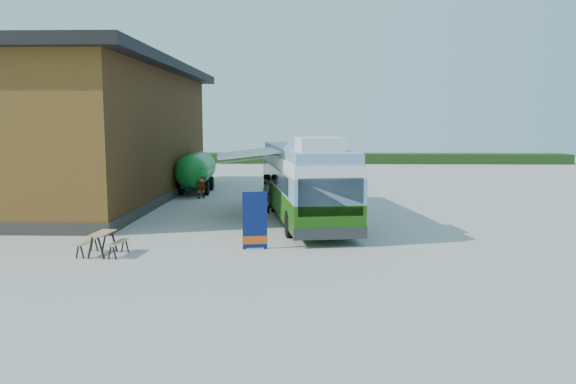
{
  "coord_description": "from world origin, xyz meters",
  "views": [
    {
      "loc": [
        0.93,
        -20.61,
        4.29
      ],
      "look_at": [
        0.22,
        2.4,
        1.4
      ],
      "focal_mm": 35.0,
      "sensor_mm": 36.0,
      "label": 1
    }
  ],
  "objects_px": {
    "person_b": "(266,194)",
    "picnic_table": "(102,238)",
    "banner": "(255,226)",
    "slurry_tanker": "(196,170)",
    "person_a": "(201,183)",
    "bus": "(304,179)"
  },
  "relations": [
    {
      "from": "bus",
      "to": "slurry_tanker",
      "type": "relative_size",
      "value": 1.9
    },
    {
      "from": "bus",
      "to": "picnic_table",
      "type": "relative_size",
      "value": 8.71
    },
    {
      "from": "banner",
      "to": "person_a",
      "type": "relative_size",
      "value": 1.12
    },
    {
      "from": "banner",
      "to": "person_a",
      "type": "height_order",
      "value": "banner"
    },
    {
      "from": "banner",
      "to": "person_a",
      "type": "xyz_separation_m",
      "value": [
        -4.16,
        12.6,
        0.08
      ]
    },
    {
      "from": "picnic_table",
      "to": "slurry_tanker",
      "type": "relative_size",
      "value": 0.22
    },
    {
      "from": "banner",
      "to": "person_b",
      "type": "height_order",
      "value": "banner"
    },
    {
      "from": "banner",
      "to": "person_b",
      "type": "distance_m",
      "value": 7.69
    },
    {
      "from": "bus",
      "to": "person_b",
      "type": "relative_size",
      "value": 6.75
    },
    {
      "from": "slurry_tanker",
      "to": "person_a",
      "type": "bearing_deg",
      "value": -76.63
    },
    {
      "from": "person_b",
      "to": "slurry_tanker",
      "type": "distance_m",
      "value": 8.97
    },
    {
      "from": "banner",
      "to": "bus",
      "type": "bearing_deg",
      "value": 65.91
    },
    {
      "from": "banner",
      "to": "picnic_table",
      "type": "bearing_deg",
      "value": -177.09
    },
    {
      "from": "person_a",
      "to": "person_b",
      "type": "bearing_deg",
      "value": -96.09
    },
    {
      "from": "banner",
      "to": "person_a",
      "type": "distance_m",
      "value": 13.27
    },
    {
      "from": "person_a",
      "to": "slurry_tanker",
      "type": "height_order",
      "value": "slurry_tanker"
    },
    {
      "from": "bus",
      "to": "person_b",
      "type": "xyz_separation_m",
      "value": [
        -1.76,
        1.61,
        -0.86
      ]
    },
    {
      "from": "bus",
      "to": "person_b",
      "type": "height_order",
      "value": "bus"
    },
    {
      "from": "person_b",
      "to": "bus",
      "type": "bearing_deg",
      "value": 86.81
    },
    {
      "from": "picnic_table",
      "to": "slurry_tanker",
      "type": "height_order",
      "value": "slurry_tanker"
    },
    {
      "from": "person_b",
      "to": "picnic_table",
      "type": "bearing_deg",
      "value": 10.97
    },
    {
      "from": "person_a",
      "to": "bus",
      "type": "bearing_deg",
      "value": -93.81
    }
  ]
}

